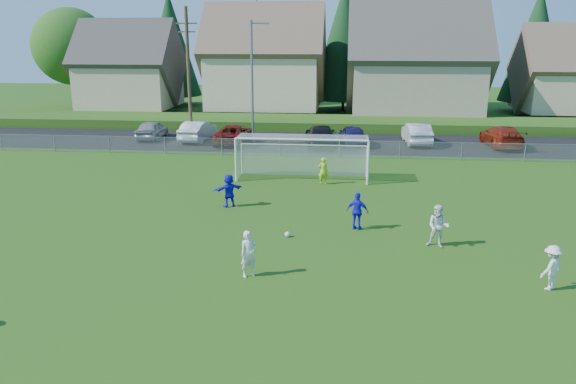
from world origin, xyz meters
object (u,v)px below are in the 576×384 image
(soccer_ball, at_px, (287,234))
(player_white_c, at_px, (552,268))
(car_a, at_px, (152,130))
(car_g, at_px, (502,136))
(car_d, at_px, (321,135))
(goalkeeper, at_px, (323,171))
(soccer_goal, at_px, (303,150))
(player_blue_b, at_px, (229,190))
(car_e, at_px, (352,135))
(car_c, at_px, (234,134))
(player_white_b, at_px, (438,226))
(car_b, at_px, (198,131))
(car_f, at_px, (417,133))
(player_white_a, at_px, (249,254))
(player_blue_a, at_px, (358,211))

(soccer_ball, bearing_deg, player_white_c, -24.12)
(car_a, relative_size, car_g, 0.80)
(soccer_ball, xyz_separation_m, player_white_c, (8.88, -3.98, 0.63))
(car_g, bearing_deg, soccer_ball, 54.96)
(car_d, bearing_deg, goalkeeper, 87.15)
(car_d, bearing_deg, soccer_goal, 80.64)
(player_blue_b, height_order, car_e, player_blue_b)
(car_a, height_order, car_c, car_a)
(player_white_b, relative_size, car_b, 0.36)
(soccer_ball, relative_size, player_blue_b, 0.14)
(car_a, bearing_deg, car_e, 175.27)
(player_blue_b, bearing_deg, soccer_goal, -152.13)
(car_e, bearing_deg, player_blue_b, 63.21)
(car_d, distance_m, car_g, 13.32)
(car_f, bearing_deg, car_a, -2.95)
(player_white_b, distance_m, car_c, 24.02)
(player_white_b, distance_m, car_f, 22.05)
(goalkeeper, bearing_deg, car_g, -143.64)
(player_white_a, relative_size, car_a, 0.38)
(car_b, relative_size, car_g, 0.88)
(player_blue_a, bearing_deg, goalkeeper, -59.64)
(soccer_ball, relative_size, car_g, 0.04)
(car_d, relative_size, car_g, 0.99)
(car_f, bearing_deg, car_b, -1.57)
(car_b, relative_size, soccer_goal, 0.63)
(player_white_b, xyz_separation_m, car_g, (7.82, 21.45, -0.06))
(player_white_c, xyz_separation_m, car_c, (-15.06, 24.26, -0.02))
(player_white_b, distance_m, car_e, 21.30)
(player_blue_a, distance_m, car_e, 19.33)
(soccer_ball, height_order, soccer_goal, soccer_goal)
(player_blue_a, xyz_separation_m, player_blue_b, (-6.03, 2.71, -0.00))
(player_blue_a, bearing_deg, car_e, -72.72)
(car_d, height_order, car_e, car_d)
(car_d, bearing_deg, player_white_b, 98.69)
(car_b, bearing_deg, player_blue_a, 126.38)
(player_white_c, distance_m, player_blue_b, 14.45)
(player_blue_b, xyz_separation_m, car_a, (-9.89, 17.59, -0.06))
(player_white_a, xyz_separation_m, player_white_b, (6.75, 3.47, 0.04))
(player_white_a, relative_size, car_b, 0.34)
(player_white_b, xyz_separation_m, soccer_goal, (-6.02, 10.32, 0.79))
(car_b, height_order, car_f, car_f)
(player_white_b, bearing_deg, player_blue_a, 167.29)
(player_white_c, bearing_deg, car_a, -88.81)
(car_c, distance_m, car_f, 13.82)
(player_white_a, bearing_deg, soccer_goal, 50.65)
(car_b, xyz_separation_m, soccer_goal, (9.08, -11.31, 0.85))
(player_white_c, distance_m, car_g, 25.39)
(player_blue_b, relative_size, car_a, 0.37)
(soccer_ball, height_order, car_a, car_a)
(goalkeeper, relative_size, car_b, 0.32)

